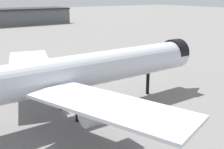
{
  "coord_description": "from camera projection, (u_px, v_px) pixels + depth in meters",
  "views": [
    {
      "loc": [
        -24.86,
        -51.88,
        24.82
      ],
      "look_at": [
        9.44,
        -0.92,
        7.06
      ],
      "focal_mm": 44.92,
      "sensor_mm": 36.0,
      "label": 1
    }
  ],
  "objects": [
    {
      "name": "airliner_near_gate",
      "position": [
        79.0,
        72.0,
        58.58
      ],
      "size": [
        69.53,
        63.48,
        20.48
      ],
      "rotation": [
        0.0,
        0.0,
        0.03
      ],
      "color": "silver",
      "rests_on": "ground"
    },
    {
      "name": "baggage_tug_wing",
      "position": [
        104.0,
        63.0,
        100.2
      ],
      "size": [
        2.24,
        3.38,
        1.85
      ],
      "rotation": [
        0.0,
        0.0,
        4.84
      ],
      "color": "black",
      "rests_on": "ground"
    },
    {
      "name": "ground",
      "position": [
        74.0,
        111.0,
        61.57
      ],
      "size": [
        900.0,
        900.0,
        0.0
      ],
      "primitive_type": "plane",
      "color": "slate"
    }
  ]
}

